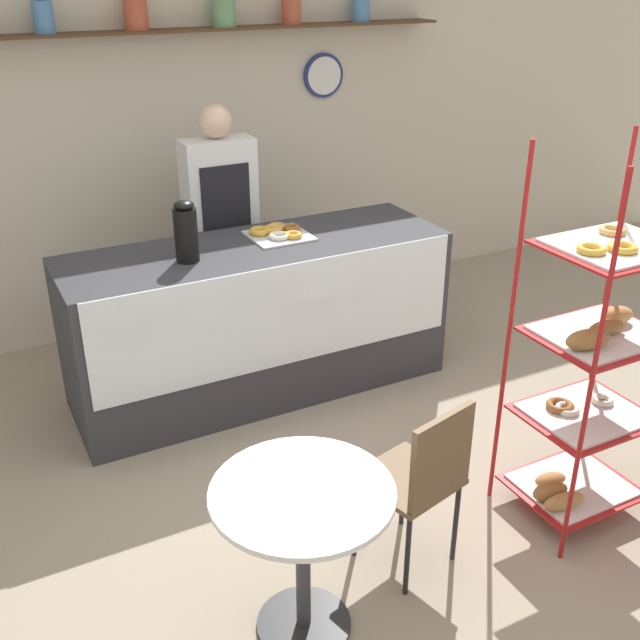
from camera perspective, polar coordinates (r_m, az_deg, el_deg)
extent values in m
plane|color=gray|center=(3.99, 3.03, -13.32)|extent=(14.00, 14.00, 0.00)
cube|color=beige|center=(5.58, -10.39, 13.28)|extent=(10.00, 0.06, 2.70)
cube|color=#4C331E|center=(5.33, -10.53, 20.89)|extent=(3.90, 0.24, 0.02)
cylinder|color=#4C7FB2|center=(5.13, -20.33, 20.81)|extent=(0.12, 0.12, 0.19)
cylinder|color=#B24C33|center=(5.24, -13.86, 21.70)|extent=(0.15, 0.15, 0.19)
cylinder|color=#669966|center=(5.42, -7.36, 22.25)|extent=(0.16, 0.16, 0.19)
cylinder|color=#B24C33|center=(5.62, -2.21, 22.42)|extent=(0.13, 0.13, 0.16)
cylinder|color=#4C7FB2|center=(5.88, 3.11, 22.62)|extent=(0.13, 0.13, 0.18)
cylinder|color=navy|center=(5.89, 0.26, 18.13)|extent=(0.32, 0.03, 0.32)
cylinder|color=white|center=(5.87, 0.34, 18.11)|extent=(0.27, 0.00, 0.27)
cube|color=#333338|center=(4.70, -4.66, 0.11)|extent=(2.34, 0.75, 0.98)
cube|color=silver|center=(4.31, -2.75, 0.29)|extent=(2.25, 0.01, 0.63)
cylinder|color=#A51919|center=(3.30, 19.94, -4.80)|extent=(0.02, 0.02, 1.84)
cylinder|color=#A51919|center=(3.61, 14.18, -1.26)|extent=(0.02, 0.02, 1.84)
cylinder|color=#A51919|center=(4.01, 20.75, 0.60)|extent=(0.02, 0.02, 1.84)
cube|color=#A51919|center=(4.06, 18.64, -11.92)|extent=(0.58, 0.49, 0.01)
cube|color=white|center=(4.06, 18.67, -11.78)|extent=(0.51, 0.44, 0.01)
ellipsoid|color=#B27F47|center=(3.99, 17.14, -11.53)|extent=(0.18, 0.11, 0.07)
ellipsoid|color=olive|center=(3.89, 17.13, -12.38)|extent=(0.20, 0.11, 0.09)
ellipsoid|color=#B27F47|center=(3.85, 18.08, -12.99)|extent=(0.23, 0.10, 0.08)
cube|color=#A51919|center=(3.83, 19.53, -6.83)|extent=(0.58, 0.49, 0.01)
cube|color=white|center=(3.82, 19.56, -6.68)|extent=(0.51, 0.44, 0.01)
torus|color=silver|center=(3.78, 18.31, -6.45)|extent=(0.12, 0.12, 0.03)
torus|color=silver|center=(3.91, 20.73, -5.72)|extent=(0.11, 0.11, 0.03)
torus|color=brown|center=(3.79, 17.81, -6.24)|extent=(0.13, 0.13, 0.04)
cube|color=#A51919|center=(3.63, 20.50, -1.13)|extent=(0.58, 0.49, 0.01)
cube|color=white|center=(3.62, 20.53, -0.97)|extent=(0.51, 0.44, 0.01)
ellipsoid|color=olive|center=(3.60, 21.01, -0.54)|extent=(0.20, 0.10, 0.07)
ellipsoid|color=olive|center=(3.43, 19.72, -1.41)|extent=(0.23, 0.13, 0.09)
ellipsoid|color=tan|center=(3.72, 21.68, 0.36)|extent=(0.18, 0.13, 0.08)
cube|color=#A51919|center=(3.47, 21.57, 5.15)|extent=(0.58, 0.49, 0.01)
cube|color=white|center=(3.47, 21.61, 5.34)|extent=(0.51, 0.44, 0.01)
torus|color=gold|center=(3.31, 19.97, 5.09)|extent=(0.12, 0.12, 0.03)
torus|color=tan|center=(3.59, 21.39, 6.36)|extent=(0.12, 0.12, 0.03)
torus|color=gold|center=(3.38, 22.07, 5.13)|extent=(0.13, 0.13, 0.03)
cube|color=#282833|center=(5.21, -7.27, 2.41)|extent=(0.28, 0.19, 0.94)
cube|color=silver|center=(4.96, -7.75, 10.37)|extent=(0.47, 0.22, 0.56)
cube|color=black|center=(4.89, -7.21, 8.94)|extent=(0.33, 0.01, 0.47)
sphere|color=beige|center=(4.88, -8.03, 14.77)|extent=(0.21, 0.21, 0.21)
cylinder|color=#262628|center=(3.37, -1.24, -22.10)|extent=(0.39, 0.39, 0.02)
cylinder|color=#333338|center=(3.13, -1.30, -17.92)|extent=(0.06, 0.06, 0.66)
cylinder|color=white|center=(2.91, -1.37, -13.04)|extent=(0.72, 0.72, 0.02)
cylinder|color=black|center=(3.72, 6.35, -12.57)|extent=(0.02, 0.02, 0.43)
cylinder|color=black|center=(3.53, 2.68, -14.79)|extent=(0.02, 0.02, 0.43)
cylinder|color=black|center=(3.56, 10.30, -14.87)|extent=(0.02, 0.02, 0.43)
cylinder|color=black|center=(3.37, 6.68, -17.38)|extent=(0.02, 0.02, 0.43)
cube|color=brown|center=(3.40, 6.70, -11.91)|extent=(0.46, 0.46, 0.03)
cube|color=brown|center=(3.18, 9.26, -10.25)|extent=(0.36, 0.12, 0.40)
cylinder|color=black|center=(4.26, -10.17, 6.39)|extent=(0.13, 0.13, 0.31)
ellipsoid|color=black|center=(4.21, -10.35, 8.60)|extent=(0.11, 0.11, 0.05)
cube|color=silver|center=(4.64, -3.14, 6.43)|extent=(0.36, 0.36, 0.01)
torus|color=brown|center=(4.70, -2.17, 7.02)|extent=(0.11, 0.11, 0.04)
torus|color=gold|center=(4.58, -2.06, 6.49)|extent=(0.11, 0.11, 0.03)
torus|color=gold|center=(4.68, -3.61, 6.92)|extent=(0.12, 0.12, 0.04)
torus|color=silver|center=(4.57, -3.12, 6.42)|extent=(0.13, 0.13, 0.03)
torus|color=tan|center=(4.73, -3.29, 7.11)|extent=(0.11, 0.11, 0.03)
torus|color=gold|center=(4.65, -4.63, 6.77)|extent=(0.13, 0.13, 0.04)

